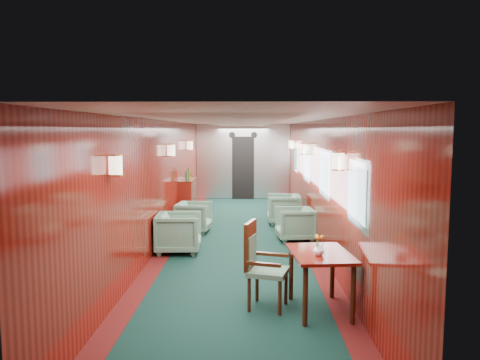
{
  "coord_description": "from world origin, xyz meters",
  "views": [
    {
      "loc": [
        0.19,
        -9.03,
        2.22
      ],
      "look_at": [
        0.0,
        0.87,
        1.15
      ],
      "focal_mm": 35.0,
      "sensor_mm": 36.0,
      "label": 1
    }
  ],
  "objects_px": {
    "armchair_left_near": "(179,233)",
    "armchair_right_far": "(284,209)",
    "armchair_left_far": "(194,217)",
    "armchair_right_near": "(295,224)",
    "side_chair": "(260,261)",
    "dining_table": "(320,262)",
    "credenza": "(188,198)"
  },
  "relations": [
    {
      "from": "side_chair",
      "to": "armchair_left_near",
      "type": "relative_size",
      "value": 1.37
    },
    {
      "from": "side_chair",
      "to": "armchair_left_far",
      "type": "relative_size",
      "value": 1.51
    },
    {
      "from": "armchair_right_near",
      "to": "side_chair",
      "type": "bearing_deg",
      "value": -18.3
    },
    {
      "from": "side_chair",
      "to": "armchair_right_far",
      "type": "height_order",
      "value": "side_chair"
    },
    {
      "from": "credenza",
      "to": "armchair_right_near",
      "type": "bearing_deg",
      "value": -42.68
    },
    {
      "from": "armchair_left_near",
      "to": "armchair_right_far",
      "type": "distance_m",
      "value": 3.36
    },
    {
      "from": "armchair_left_near",
      "to": "armchair_right_far",
      "type": "relative_size",
      "value": 1.03
    },
    {
      "from": "armchair_left_near",
      "to": "armchair_right_near",
      "type": "bearing_deg",
      "value": -68.38
    },
    {
      "from": "side_chair",
      "to": "armchair_left_far",
      "type": "bearing_deg",
      "value": 122.86
    },
    {
      "from": "armchair_left_near",
      "to": "armchair_right_near",
      "type": "relative_size",
      "value": 1.09
    },
    {
      "from": "armchair_left_near",
      "to": "armchair_right_near",
      "type": "xyz_separation_m",
      "value": [
        2.19,
        0.98,
        -0.03
      ]
    },
    {
      "from": "dining_table",
      "to": "credenza",
      "type": "xyz_separation_m",
      "value": [
        -2.4,
        5.97,
        -0.11
      ]
    },
    {
      "from": "side_chair",
      "to": "credenza",
      "type": "distance_m",
      "value": 6.08
    },
    {
      "from": "dining_table",
      "to": "armchair_right_near",
      "type": "xyz_separation_m",
      "value": [
        0.05,
        3.7,
        -0.29
      ]
    },
    {
      "from": "side_chair",
      "to": "armchair_right_far",
      "type": "bearing_deg",
      "value": 98.14
    },
    {
      "from": "armchair_right_near",
      "to": "armchair_right_far",
      "type": "xyz_separation_m",
      "value": [
        -0.1,
        1.65,
        0.02
      ]
    },
    {
      "from": "side_chair",
      "to": "credenza",
      "type": "xyz_separation_m",
      "value": [
        -1.67,
        5.84,
        -0.08
      ]
    },
    {
      "from": "armchair_left_far",
      "to": "armchair_left_near",
      "type": "bearing_deg",
      "value": -176.07
    },
    {
      "from": "armchair_left_near",
      "to": "side_chair",
      "type": "bearing_deg",
      "value": -153.86
    },
    {
      "from": "dining_table",
      "to": "armchair_right_near",
      "type": "height_order",
      "value": "dining_table"
    },
    {
      "from": "side_chair",
      "to": "armchair_right_near",
      "type": "distance_m",
      "value": 3.67
    },
    {
      "from": "side_chair",
      "to": "armchair_left_near",
      "type": "xyz_separation_m",
      "value": [
        -1.41,
        2.6,
        -0.23
      ]
    },
    {
      "from": "credenza",
      "to": "side_chair",
      "type": "bearing_deg",
      "value": -74.03
    },
    {
      "from": "armchair_left_far",
      "to": "armchair_right_near",
      "type": "xyz_separation_m",
      "value": [
        2.12,
        -0.71,
        0.0
      ]
    },
    {
      "from": "credenza",
      "to": "armchair_left_far",
      "type": "distance_m",
      "value": 1.6
    },
    {
      "from": "side_chair",
      "to": "armchair_left_far",
      "type": "height_order",
      "value": "side_chair"
    },
    {
      "from": "armchair_right_near",
      "to": "armchair_right_far",
      "type": "height_order",
      "value": "armchair_right_far"
    },
    {
      "from": "armchair_left_near",
      "to": "armchair_right_far",
      "type": "xyz_separation_m",
      "value": [
        2.09,
        2.62,
        -0.01
      ]
    },
    {
      "from": "armchair_left_far",
      "to": "armchair_right_far",
      "type": "bearing_deg",
      "value": -58.53
    },
    {
      "from": "side_chair",
      "to": "armchair_left_near",
      "type": "bearing_deg",
      "value": 134.02
    },
    {
      "from": "armchair_left_near",
      "to": "armchair_left_far",
      "type": "bearing_deg",
      "value": -4.9
    },
    {
      "from": "credenza",
      "to": "armchair_right_far",
      "type": "xyz_separation_m",
      "value": [
        2.35,
        -0.62,
        -0.16
      ]
    }
  ]
}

